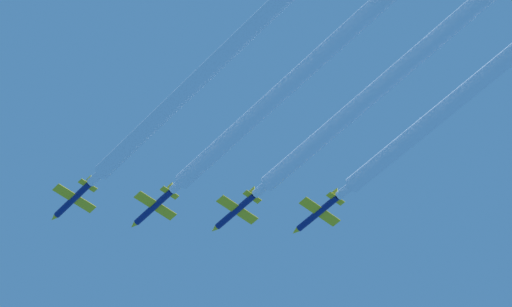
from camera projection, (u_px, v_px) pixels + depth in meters
name	position (u px, v px, depth m)	size (l,w,h in m)	color
jet_lead	(72.00, 201.00, 194.06)	(7.45, 10.85, 2.61)	navy
jet_second_echelon	(153.00, 208.00, 193.46)	(7.45, 10.85, 2.61)	navy
jet_third_echelon	(234.00, 212.00, 193.03)	(7.45, 10.85, 2.61)	navy
jet_fourth_echelon	(317.00, 214.00, 190.93)	(7.45, 10.85, 2.61)	navy
smoke_trail_lead	(251.00, 30.00, 173.59)	(2.61, 77.08, 2.61)	white
smoke_trail_second_echelon	(305.00, 71.00, 176.63)	(2.61, 61.55, 2.61)	white
smoke_trail_third_echelon	(429.00, 45.00, 172.99)	(2.61, 75.22, 2.61)	white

